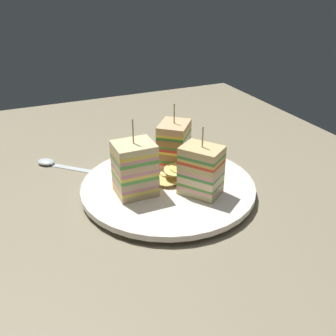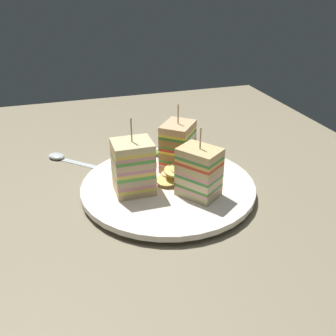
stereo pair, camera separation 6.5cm
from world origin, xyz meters
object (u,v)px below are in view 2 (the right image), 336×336
(spoon, at_px, (63,158))
(sandwich_wedge_0, at_px, (178,146))
(sandwich_wedge_1, at_px, (133,167))
(plate, at_px, (168,187))
(chip_pile, at_px, (175,173))
(sandwich_wedge_2, at_px, (199,172))

(spoon, bearing_deg, sandwich_wedge_0, -170.80)
(sandwich_wedge_1, bearing_deg, plate, 5.91)
(plate, xyz_separation_m, sandwich_wedge_1, (-0.01, 0.06, 0.05))
(plate, distance_m, spoon, 0.25)
(plate, xyz_separation_m, spoon, (0.19, 0.17, -0.01))
(sandwich_wedge_1, xyz_separation_m, chip_pile, (0.01, -0.08, -0.03))
(plate, bearing_deg, sandwich_wedge_0, -33.90)
(sandwich_wedge_2, xyz_separation_m, spoon, (0.23, 0.20, -0.06))
(sandwich_wedge_1, relative_size, sandwich_wedge_2, 1.10)
(plate, bearing_deg, sandwich_wedge_2, -143.81)
(chip_pile, height_order, spoon, chip_pile)
(sandwich_wedge_1, height_order, chip_pile, sandwich_wedge_1)
(sandwich_wedge_1, relative_size, chip_pile, 1.80)
(sandwich_wedge_0, relative_size, chip_pile, 1.72)
(sandwich_wedge_0, bearing_deg, sandwich_wedge_2, 40.73)
(plate, distance_m, sandwich_wedge_1, 0.08)
(sandwich_wedge_2, bearing_deg, spoon, 4.88)
(chip_pile, bearing_deg, plate, 103.99)
(sandwich_wedge_0, xyz_separation_m, chip_pile, (-0.05, 0.02, -0.03))
(sandwich_wedge_1, bearing_deg, spoon, 118.89)
(plate, bearing_deg, sandwich_wedge_1, 95.83)
(plate, distance_m, sandwich_wedge_2, 0.08)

